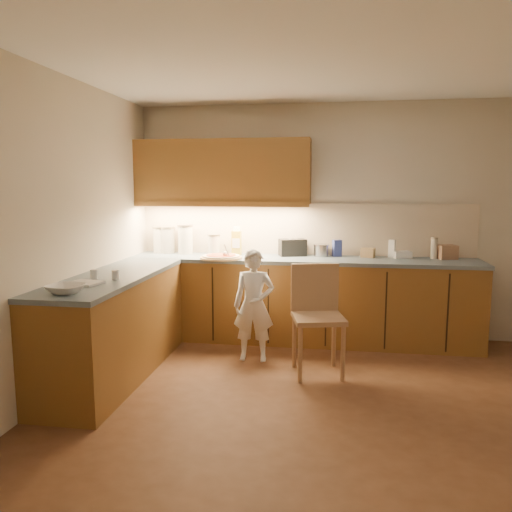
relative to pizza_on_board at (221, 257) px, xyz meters
name	(u,v)px	position (x,y,z in m)	size (l,w,h in m)	color
room	(340,188)	(1.22, -1.50, 0.74)	(4.54, 4.50, 2.62)	#57331D
l_counter	(245,307)	(0.30, -0.25, -0.48)	(3.77, 2.62, 0.92)	brown
backsplash	(304,229)	(0.85, 0.49, 0.27)	(3.75, 0.02, 0.58)	beige
upper_cabinets	(223,172)	(-0.05, 0.33, 0.91)	(1.95, 0.36, 0.73)	brown
pizza_on_board	(221,257)	(0.00, 0.00, 0.00)	(0.45, 0.45, 0.18)	tan
child	(254,305)	(0.44, -0.50, -0.39)	(0.40, 0.26, 1.09)	white
wooden_chair	(317,311)	(1.05, -0.71, -0.37)	(0.53, 0.53, 0.98)	tan
mixing_bowl	(66,289)	(-0.73, -1.87, 0.01)	(0.26, 0.26, 0.06)	white
canister_a	(159,240)	(-0.82, 0.37, 0.13)	(0.15, 0.15, 0.30)	white
canister_b	(168,240)	(-0.72, 0.37, 0.13)	(0.18, 0.18, 0.31)	beige
canister_c	(185,239)	(-0.50, 0.33, 0.15)	(0.18, 0.18, 0.33)	white
canister_d	(214,244)	(-0.16, 0.33, 0.10)	(0.14, 0.14, 0.23)	beige
oil_jug	(237,242)	(0.10, 0.34, 0.13)	(0.11, 0.08, 0.32)	gold
toaster	(293,247)	(0.74, 0.35, 0.07)	(0.33, 0.25, 0.19)	black
steel_pot	(321,250)	(1.05, 0.36, 0.05)	(0.17, 0.17, 0.13)	#A6A6AB
blue_box	(337,248)	(1.23, 0.37, 0.07)	(0.09, 0.06, 0.18)	#34439C
card_box_a	(368,253)	(1.56, 0.36, 0.03)	(0.14, 0.10, 0.10)	#997C52
white_bottle	(392,249)	(1.82, 0.36, 0.08)	(0.07, 0.07, 0.20)	white
flat_pack	(402,255)	(1.92, 0.36, 0.02)	(0.18, 0.13, 0.07)	white
tall_jar	(434,248)	(2.25, 0.36, 0.09)	(0.07, 0.07, 0.23)	white
card_box_b	(447,252)	(2.39, 0.37, 0.05)	(0.19, 0.15, 0.15)	#A57A59
dough_cloth	(85,283)	(-0.76, -1.53, -0.01)	(0.25, 0.20, 0.02)	silver
spice_jar_a	(94,274)	(-0.79, -1.32, 0.02)	(0.06, 0.06, 0.08)	silver
spice_jar_b	(115,275)	(-0.60, -1.32, 0.02)	(0.06, 0.06, 0.08)	white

